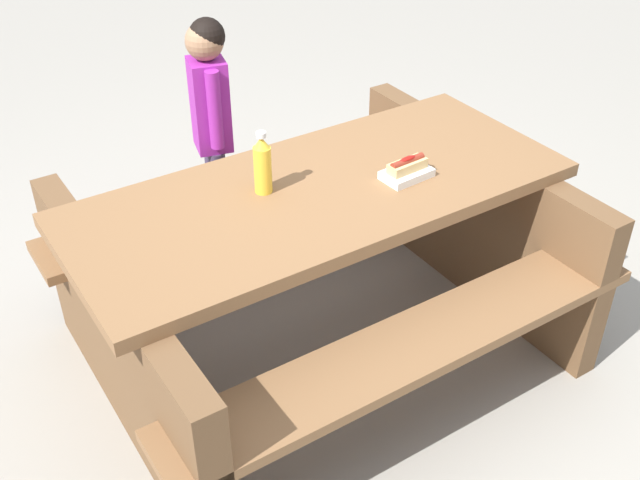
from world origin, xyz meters
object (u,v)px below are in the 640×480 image
Objects in this scene: picnic_table at (320,258)px; soda_bottle at (263,165)px; hotdog_tray at (407,170)px; child_in_coat at (210,106)px.

soda_bottle is at bearing 171.07° from picnic_table.
hotdog_tray reaches higher than picnic_table.
picnic_table is 10.28× the size of hotdog_tray.
picnic_table is at bearing -74.96° from child_in_coat.
soda_bottle is 0.52m from hotdog_tray.
picnic_table is 0.46m from soda_bottle.
soda_bottle is (-0.20, 0.03, 0.41)m from picnic_table.
soda_bottle is 1.11× the size of hotdog_tray.
child_in_coat is at bearing 121.31° from hotdog_tray.
soda_bottle reaches higher than picnic_table.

